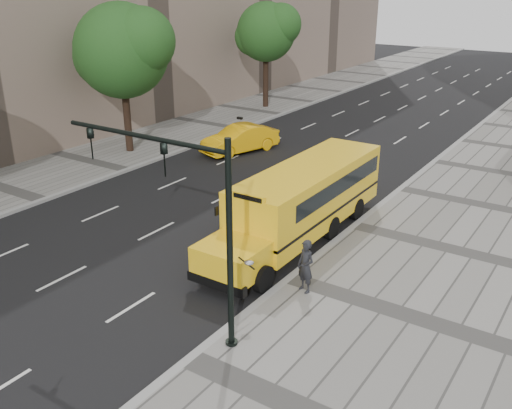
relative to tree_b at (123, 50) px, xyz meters
The scene contains 12 objects.
ground 12.46m from the tree_b, 15.34° to the right, with size 140.00×140.00×0.00m, color black.
sidewalk_museum 23.40m from the tree_b, ahead, with size 12.00×140.00×0.15m, color gray.
sidewalk_far 6.83m from the tree_b, 101.98° to the right, with size 6.00×140.00×0.15m, color gray.
curb_museum 17.75m from the tree_b, ahead, with size 0.30×140.00×0.15m, color gray.
curb_far 7.21m from the tree_b, 49.98° to the right, with size 0.30×140.00×0.15m, color gray.
tree_b is the anchor object (origin of this frame).
tree_c 15.64m from the tree_b, 90.06° to the left, with size 5.26×4.67×8.47m.
school_bus 16.25m from the tree_b, 17.52° to the right, with size 2.96×11.56×3.19m.
taxi_near 14.64m from the tree_b, 23.77° to the right, with size 1.63×4.06×1.38m, color #FFB30B.
taxi_far 8.68m from the tree_b, 35.76° to the left, with size 1.76×5.05×1.67m, color #FFB30B.
pedestrian 20.15m from the tree_b, 27.33° to the right, with size 0.69×0.45×1.89m, color black.
traffic_signal 20.29m from the tree_b, 39.43° to the right, with size 6.18×0.36×6.40m.
Camera 1 is at (15.00, -21.29, 10.21)m, focal length 40.00 mm.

